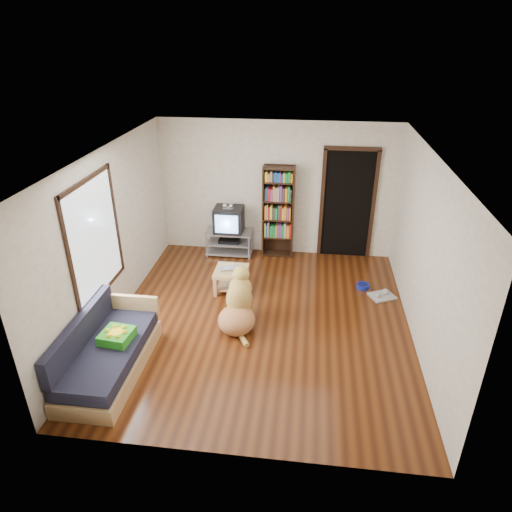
# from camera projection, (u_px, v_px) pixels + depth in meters

# --- Properties ---
(ground) EXTENTS (5.00, 5.00, 0.00)m
(ground) POSITION_uv_depth(u_px,v_px,m) (261.00, 321.00, 7.07)
(ground) COLOR #57290E
(ground) RESTS_ON ground
(ceiling) EXTENTS (5.00, 5.00, 0.00)m
(ceiling) POSITION_uv_depth(u_px,v_px,m) (262.00, 155.00, 5.90)
(ceiling) COLOR white
(ceiling) RESTS_ON ground
(wall_back) EXTENTS (4.50, 0.00, 4.50)m
(wall_back) POSITION_uv_depth(u_px,v_px,m) (277.00, 190.00, 8.70)
(wall_back) COLOR silver
(wall_back) RESTS_ON ground
(wall_front) EXTENTS (4.50, 0.00, 4.50)m
(wall_front) POSITION_uv_depth(u_px,v_px,m) (231.00, 359.00, 4.27)
(wall_front) COLOR silver
(wall_front) RESTS_ON ground
(wall_left) EXTENTS (0.00, 5.00, 5.00)m
(wall_left) POSITION_uv_depth(u_px,v_px,m) (111.00, 237.00, 6.74)
(wall_left) COLOR silver
(wall_left) RESTS_ON ground
(wall_right) EXTENTS (0.00, 5.00, 5.00)m
(wall_right) POSITION_uv_depth(u_px,v_px,m) (425.00, 254.00, 6.23)
(wall_right) COLOR silver
(wall_right) RESTS_ON ground
(green_cushion) EXTENTS (0.42, 0.42, 0.13)m
(green_cushion) POSITION_uv_depth(u_px,v_px,m) (117.00, 336.00, 5.93)
(green_cushion) COLOR #36951B
(green_cushion) RESTS_ON sofa
(laptop) EXTENTS (0.41, 0.33, 0.03)m
(laptop) POSITION_uv_depth(u_px,v_px,m) (231.00, 270.00, 7.69)
(laptop) COLOR silver
(laptop) RESTS_ON coffee_table
(dog_bowl) EXTENTS (0.22, 0.22, 0.08)m
(dog_bowl) POSITION_uv_depth(u_px,v_px,m) (363.00, 286.00, 7.93)
(dog_bowl) COLOR navy
(dog_bowl) RESTS_ON ground
(grey_rag) EXTENTS (0.50, 0.46, 0.03)m
(grey_rag) POSITION_uv_depth(u_px,v_px,m) (382.00, 296.00, 7.69)
(grey_rag) COLOR #A7A7A7
(grey_rag) RESTS_ON ground
(window) EXTENTS (0.03, 1.46, 1.70)m
(window) POSITION_uv_depth(u_px,v_px,m) (95.00, 239.00, 6.20)
(window) COLOR white
(window) RESTS_ON wall_left
(doorway) EXTENTS (1.03, 0.05, 2.19)m
(doorway) POSITION_uv_depth(u_px,v_px,m) (348.00, 202.00, 8.61)
(doorway) COLOR black
(doorway) RESTS_ON wall_back
(tv_stand) EXTENTS (0.90, 0.45, 0.50)m
(tv_stand) POSITION_uv_depth(u_px,v_px,m) (229.00, 241.00, 9.04)
(tv_stand) COLOR #99999E
(tv_stand) RESTS_ON ground
(crt_tv) EXTENTS (0.55, 0.52, 0.58)m
(crt_tv) POSITION_uv_depth(u_px,v_px,m) (229.00, 219.00, 8.85)
(crt_tv) COLOR black
(crt_tv) RESTS_ON tv_stand
(bookshelf) EXTENTS (0.60, 0.30, 1.80)m
(bookshelf) POSITION_uv_depth(u_px,v_px,m) (278.00, 207.00, 8.69)
(bookshelf) COLOR black
(bookshelf) RESTS_ON ground
(sofa) EXTENTS (0.80, 1.80, 0.80)m
(sofa) POSITION_uv_depth(u_px,v_px,m) (107.00, 354.00, 5.94)
(sofa) COLOR tan
(sofa) RESTS_ON ground
(coffee_table) EXTENTS (0.55, 0.55, 0.40)m
(coffee_table) POSITION_uv_depth(u_px,v_px,m) (231.00, 276.00, 7.77)
(coffee_table) COLOR tan
(coffee_table) RESTS_ON ground
(dog) EXTENTS (0.58, 1.09, 0.90)m
(dog) POSITION_uv_depth(u_px,v_px,m) (239.00, 306.00, 6.86)
(dog) COLOR #B67646
(dog) RESTS_ON ground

